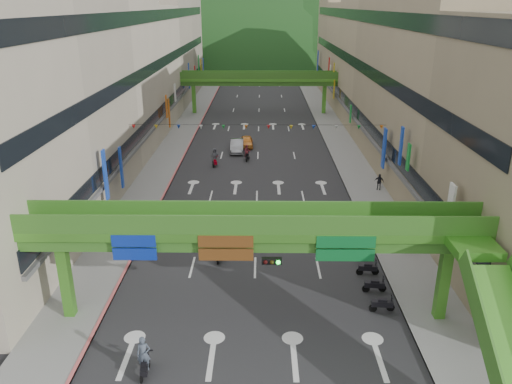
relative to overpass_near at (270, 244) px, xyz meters
The scene contains 22 objects.
road_slab 44.93m from the overpass_near, 91.20° to the left, with size 18.00×140.00×0.02m, color #28282B.
sidewalk_left 46.47m from the overpass_near, 104.97° to the left, with size 4.00×140.00×0.15m, color gray.
sidewalk_right 46.03m from the overpass_near, 77.29° to the left, with size 4.00×140.00×0.15m, color gray.
curb_left 46.02m from the overpass_near, 102.67° to the left, with size 0.20×140.00×0.18m, color #CC5959.
curb_right 45.65m from the overpass_near, 79.63° to the left, with size 0.20×140.00×0.18m, color gray.
building_row_left 49.02m from the overpass_near, 114.00° to the left, with size 12.80×95.00×19.00m.
building_row_right 48.30m from the overpass_near, 68.03° to the left, with size 12.80×95.00×19.00m.
overpass_near is the anchor object (origin of this frame).
overpass_far 59.63m from the overpass_near, 90.90° to the left, with size 28.00×2.20×7.10m.
hill_left 155.52m from the overpass_near, 95.88° to the left, with size 168.00×140.00×112.00m, color #1C4419.
hill_right 176.35m from the overpass_near, 82.15° to the left, with size 208.00×176.00×128.00m, color #1C4419.
bunting_string 24.65m from the overpass_near, 92.17° to the left, with size 26.00×0.36×0.47m.
scooter_rider_near 8.77m from the overpass_near, 145.47° to the right, with size 0.73×1.60×2.22m.
scooter_rider_mid 32.74m from the overpass_near, 93.87° to the left, with size 0.89×1.59×1.96m.
scooter_rider_left 9.41m from the overpass_near, 115.07° to the left, with size 1.07×1.60×2.08m.
scooter_rider_far 31.02m from the overpass_near, 101.02° to the left, with size 0.99×1.58×2.15m.
parked_scooter_row 9.51m from the overpass_near, 33.91° to the left, with size 1.60×7.15×1.08m.
car_silver 36.76m from the overpass_near, 95.65° to the left, with size 1.62×4.65×1.53m, color gray.
car_yellow 38.96m from the overpass_near, 93.62° to the left, with size 1.63×4.04×1.38m, color orange.
pedestrian_red 14.58m from the overpass_near, 40.62° to the left, with size 0.91×0.71×1.88m, color #C3400D.
pedestrian_dark 25.40m from the overpass_near, 63.23° to the left, with size 0.95×0.40×1.63m, color black.
pedestrian_blue 16.72m from the overpass_near, 56.68° to the left, with size 0.78×0.50×1.68m, color #3C5363.
Camera 1 is at (0.40, -19.31, 17.65)m, focal length 35.00 mm.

